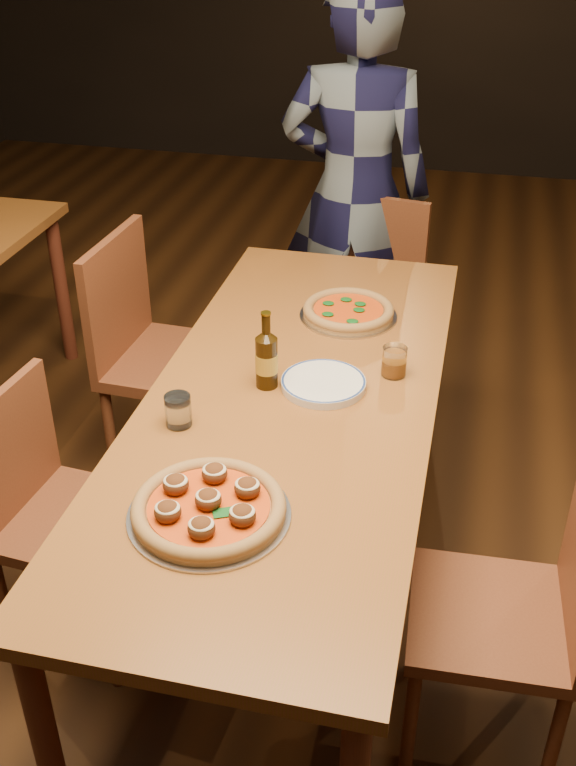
% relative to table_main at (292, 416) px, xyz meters
% --- Properties ---
extents(ground, '(9.00, 9.00, 0.00)m').
position_rel_table_main_xyz_m(ground, '(0.00, 0.00, -0.68)').
color(ground, black).
extents(table_main, '(0.80, 2.00, 0.75)m').
position_rel_table_main_xyz_m(table_main, '(0.00, 0.00, 0.00)').
color(table_main, brown).
rests_on(table_main, ground).
extents(chair_main_nw, '(0.43, 0.43, 0.85)m').
position_rel_table_main_xyz_m(chair_main_nw, '(-0.56, -0.29, -0.25)').
color(chair_main_nw, '#5E2B18').
rests_on(chair_main_nw, ground).
extents(chair_main_sw, '(0.48, 0.48, 0.98)m').
position_rel_table_main_xyz_m(chair_main_sw, '(-0.54, 0.53, -0.19)').
color(chair_main_sw, '#5E2B18').
rests_on(chair_main_sw, ground).
extents(chair_main_e, '(0.42, 0.42, 0.86)m').
position_rel_table_main_xyz_m(chair_main_e, '(0.60, -0.39, -0.25)').
color(chair_main_e, '#5E2B18').
rests_on(chair_main_e, ground).
extents(chair_end, '(0.49, 0.49, 0.91)m').
position_rel_table_main_xyz_m(chair_end, '(0.02, 1.14, -0.22)').
color(chair_end, '#5E2B18').
rests_on(chair_end, ground).
extents(pizza_meatball, '(0.38, 0.38, 0.07)m').
position_rel_table_main_xyz_m(pizza_meatball, '(-0.07, -0.54, 0.10)').
color(pizza_meatball, '#B7B7BF').
rests_on(pizza_meatball, table_main).
extents(pizza_margherita, '(0.32, 0.32, 0.04)m').
position_rel_table_main_xyz_m(pizza_margherita, '(0.07, 0.51, 0.09)').
color(pizza_margherita, '#B7B7BF').
rests_on(pizza_margherita, table_main).
extents(plate_stack, '(0.24, 0.24, 0.02)m').
position_rel_table_main_xyz_m(plate_stack, '(0.08, 0.06, 0.08)').
color(plate_stack, white).
rests_on(plate_stack, table_main).
extents(beer_bottle, '(0.06, 0.06, 0.23)m').
position_rel_table_main_xyz_m(beer_bottle, '(-0.08, 0.03, 0.15)').
color(beer_bottle, black).
rests_on(beer_bottle, table_main).
extents(water_glass, '(0.07, 0.07, 0.09)m').
position_rel_table_main_xyz_m(water_glass, '(-0.26, -0.21, 0.12)').
color(water_glass, white).
rests_on(water_glass, table_main).
extents(amber_glass, '(0.07, 0.07, 0.09)m').
position_rel_table_main_xyz_m(amber_glass, '(0.26, 0.18, 0.12)').
color(amber_glass, '#AB5A13').
rests_on(amber_glass, table_main).
extents(diner, '(0.63, 0.43, 1.71)m').
position_rel_table_main_xyz_m(diner, '(-0.05, 1.40, 0.18)').
color(diner, black).
rests_on(diner, ground).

